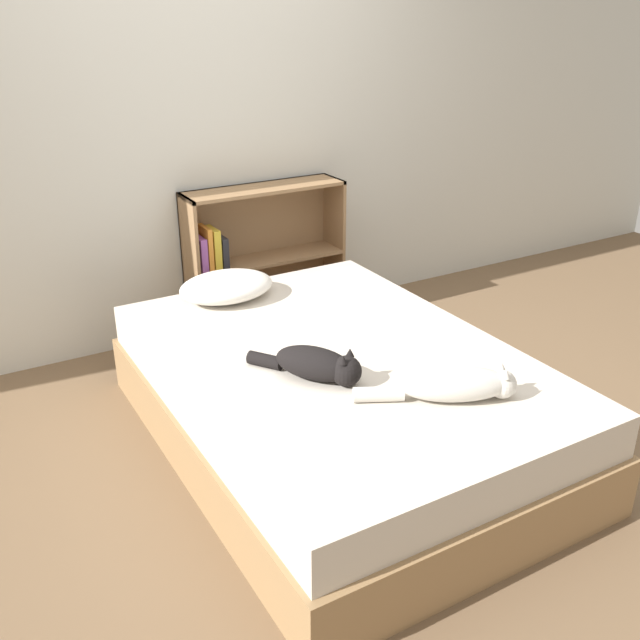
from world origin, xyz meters
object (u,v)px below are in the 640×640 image
Objects in this scene: cat_dark at (318,365)px; pillow at (226,286)px; bed at (337,399)px; cat_light at (456,384)px; bookshelf at (257,256)px.

pillow is at bearing 144.19° from cat_dark.
cat_light reaches higher than bed.
cat_light is at bearing -75.67° from pillow.
bookshelf is (0.46, 1.53, -0.07)m from cat_dark.
bookshelf is (0.43, 0.54, -0.07)m from pillow.
bookshelf is at bearing 79.05° from bed.
bed is 2.14× the size of bookshelf.
pillow is 1.44m from cat_light.
cat_dark is (-0.38, 0.41, 0.00)m from cat_light.
pillow reaches higher than bed.
pillow is at bearing 101.39° from bed.
cat_dark is (-0.19, -0.15, 0.30)m from bed.
cat_light is at bearing -71.49° from bed.
bookshelf reaches higher than pillow.
cat_dark is at bearing -106.63° from bookshelf.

